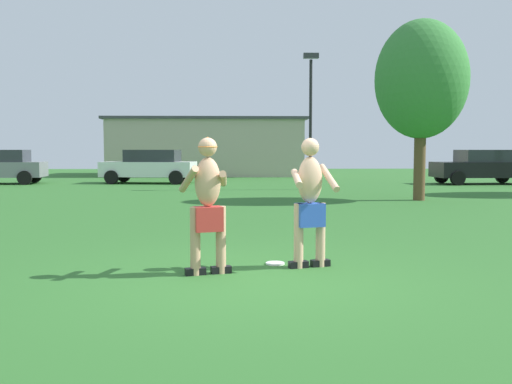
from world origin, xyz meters
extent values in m
plane|color=#2D6628|center=(0.00, 0.00, 0.00)|extent=(80.00, 80.00, 0.00)
cube|color=black|center=(-0.73, 0.27, 0.04)|extent=(0.28, 0.18, 0.09)
cylinder|color=tan|center=(-0.73, 0.27, 0.43)|extent=(0.13, 0.13, 0.87)
cube|color=black|center=(-0.41, 0.36, 0.04)|extent=(0.28, 0.18, 0.09)
cylinder|color=tan|center=(-0.41, 0.36, 0.43)|extent=(0.13, 0.13, 0.87)
cube|color=red|center=(-0.57, 0.31, 0.71)|extent=(0.40, 0.33, 0.31)
ellipsoid|color=tan|center=(-0.57, 0.31, 1.18)|extent=(0.38, 0.30, 0.63)
cylinder|color=tan|center=(-0.81, 0.35, 1.21)|extent=(0.31, 0.55, 0.37)
cylinder|color=tan|center=(-0.38, 0.47, 1.21)|extent=(0.10, 0.60, 0.24)
sphere|color=tan|center=(-0.57, 0.31, 1.62)|extent=(0.24, 0.24, 0.24)
cone|color=orange|center=(-0.57, 0.31, 1.69)|extent=(0.31, 0.31, 0.13)
cube|color=black|center=(0.94, 0.74, 0.04)|extent=(0.28, 0.18, 0.09)
cylinder|color=#E0AD89|center=(0.94, 0.74, 0.43)|extent=(0.13, 0.13, 0.87)
cube|color=black|center=(0.63, 0.65, 0.04)|extent=(0.28, 0.18, 0.09)
cylinder|color=#E0AD89|center=(0.63, 0.65, 0.43)|extent=(0.13, 0.13, 0.87)
cube|color=blue|center=(0.78, 0.70, 0.71)|extent=(0.42, 0.33, 0.31)
ellipsoid|color=#E0AD89|center=(0.78, 0.70, 1.18)|extent=(0.39, 0.31, 0.63)
cylinder|color=#E0AD89|center=(1.03, 0.66, 1.21)|extent=(0.22, 0.57, 0.36)
cylinder|color=#E0AD89|center=(0.59, 0.54, 1.21)|extent=(0.10, 0.60, 0.23)
sphere|color=#E0AD89|center=(0.78, 0.70, 1.62)|extent=(0.24, 0.24, 0.24)
cylinder|color=white|center=(0.33, 0.90, 0.01)|extent=(0.26, 0.26, 0.03)
cube|color=black|center=(11.11, 18.86, 0.67)|extent=(4.37, 1.98, 0.70)
cube|color=#282D33|center=(11.31, 18.87, 1.30)|extent=(2.47, 1.69, 0.56)
cylinder|color=black|center=(9.65, 17.89, 0.32)|extent=(0.65, 0.25, 0.64)
cylinder|color=black|center=(9.57, 19.69, 0.32)|extent=(0.65, 0.25, 0.64)
cylinder|color=black|center=(12.58, 19.82, 0.32)|extent=(0.65, 0.25, 0.64)
cube|color=white|center=(-4.33, 20.05, 0.67)|extent=(4.48, 2.29, 0.70)
cube|color=#282D33|center=(-4.13, 20.02, 1.30)|extent=(2.58, 1.86, 0.56)
cylinder|color=black|center=(-5.93, 19.33, 0.32)|extent=(0.66, 0.29, 0.64)
cylinder|color=black|center=(-5.72, 21.12, 0.32)|extent=(0.66, 0.29, 0.64)
cylinder|color=black|center=(-2.94, 18.98, 0.32)|extent=(0.66, 0.29, 0.64)
cylinder|color=black|center=(-2.73, 20.76, 0.32)|extent=(0.66, 0.29, 0.64)
cube|color=#282D33|center=(-11.13, 19.76, 1.30)|extent=(2.55, 1.81, 0.56)
cylinder|color=black|center=(-9.75, 19.00, 0.32)|extent=(0.66, 0.28, 0.64)
cylinder|color=black|center=(-9.92, 20.79, 0.32)|extent=(0.66, 0.28, 0.64)
cylinder|color=black|center=(2.75, 15.59, 2.56)|extent=(0.12, 0.12, 5.12)
cube|color=#333338|center=(2.75, 15.59, 5.27)|extent=(0.60, 0.24, 0.20)
cube|color=#B2A893|center=(-1.98, 28.90, 1.67)|extent=(11.43, 6.63, 3.34)
cube|color=#3F3F44|center=(-1.98, 28.90, 3.42)|extent=(11.89, 6.89, 0.16)
cylinder|color=brown|center=(5.55, 10.69, 1.24)|extent=(0.36, 0.36, 2.48)
ellipsoid|color=#387F38|center=(5.55, 10.69, 3.76)|extent=(2.86, 2.86, 3.67)
camera|label=1|loc=(-0.21, -6.84, 1.59)|focal=39.70mm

